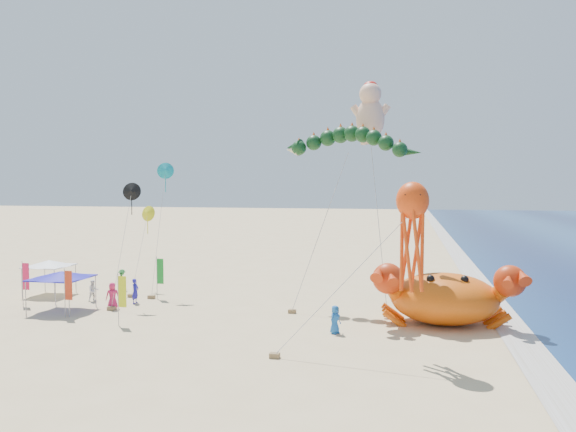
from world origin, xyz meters
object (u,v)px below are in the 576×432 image
(crab_inflatable, at_px, (445,297))
(canopy_blue, at_px, (61,275))
(canopy_white, at_px, (49,263))
(cherub_kite, at_px, (370,112))
(octopus_kite, at_px, (411,228))
(dragon_kite, at_px, (346,146))

(crab_inflatable, xyz_separation_m, canopy_blue, (-25.32, -1.44, 0.72))
(crab_inflatable, relative_size, canopy_white, 2.67)
(canopy_blue, height_order, canopy_white, same)
(cherub_kite, xyz_separation_m, canopy_blue, (-20.34, -7.30, -11.42))
(cherub_kite, relative_size, octopus_kite, 1.83)
(crab_inflatable, relative_size, canopy_blue, 2.35)
(cherub_kite, xyz_separation_m, canopy_white, (-24.60, -2.55, -11.42))
(crab_inflatable, bearing_deg, canopy_white, 173.61)
(dragon_kite, xyz_separation_m, cherub_kite, (1.46, 2.50, 2.63))
(dragon_kite, relative_size, octopus_kite, 1.41)
(crab_inflatable, bearing_deg, canopy_blue, -176.75)
(octopus_kite, bearing_deg, canopy_white, 158.90)
(cherub_kite, xyz_separation_m, octopus_kite, (2.87, -13.15, -7.39))
(octopus_kite, distance_m, canopy_blue, 24.27)
(cherub_kite, bearing_deg, dragon_kite, -120.36)
(dragon_kite, relative_size, canopy_blue, 3.26)
(dragon_kite, height_order, octopus_kite, dragon_kite)
(crab_inflatable, xyz_separation_m, dragon_kite, (-6.45, 3.37, 9.52))
(crab_inflatable, xyz_separation_m, octopus_kite, (-2.11, -7.28, 4.75))
(dragon_kite, distance_m, canopy_white, 24.75)
(crab_inflatable, distance_m, cherub_kite, 14.38)
(octopus_kite, bearing_deg, crab_inflatable, 73.81)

